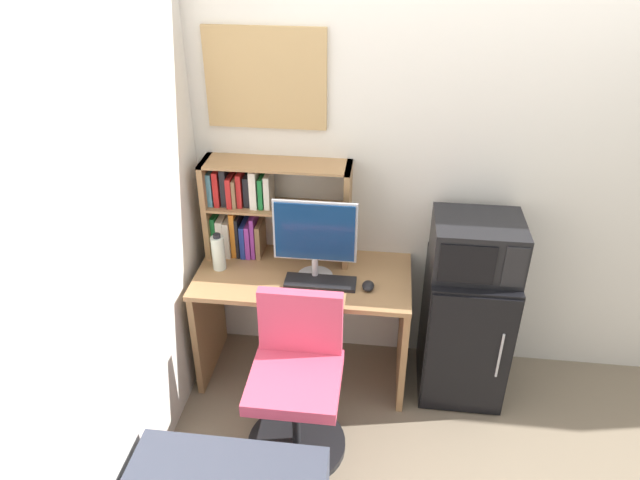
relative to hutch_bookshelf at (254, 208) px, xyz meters
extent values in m
cube|color=silver|center=(1.65, 0.12, 0.26)|extent=(6.40, 0.04, 2.60)
cube|color=silver|center=(-0.37, -1.50, 0.26)|extent=(0.04, 4.40, 2.60)
cube|color=#997047|center=(0.31, -0.20, -0.32)|extent=(1.22, 0.60, 0.03)
cube|color=#997047|center=(-0.28, -0.20, -0.69)|extent=(0.04, 0.54, 0.71)
cube|color=#997047|center=(0.91, -0.20, -0.69)|extent=(0.04, 0.54, 0.71)
cube|color=#997047|center=(-0.26, -0.01, -0.01)|extent=(0.03, 0.23, 0.59)
cube|color=#997047|center=(0.54, -0.01, -0.01)|extent=(0.03, 0.23, 0.59)
cube|color=#997047|center=(0.14, -0.01, 0.28)|extent=(0.84, 0.23, 0.01)
cube|color=#997047|center=(0.14, -0.01, 0.02)|extent=(0.77, 0.23, 0.01)
cube|color=#197233|center=(-0.24, 0.00, -0.18)|extent=(0.03, 0.18, 0.25)
cube|color=silver|center=(-0.20, 0.00, -0.18)|extent=(0.04, 0.19, 0.24)
cube|color=silver|center=(-0.16, 0.00, -0.19)|extent=(0.03, 0.19, 0.23)
cube|color=orange|center=(-0.12, 0.01, -0.16)|extent=(0.03, 0.17, 0.29)
cube|color=black|center=(-0.10, 0.01, -0.18)|extent=(0.02, 0.18, 0.25)
cube|color=navy|center=(-0.07, 0.00, -0.20)|extent=(0.03, 0.18, 0.21)
cube|color=purple|center=(-0.03, 0.00, -0.20)|extent=(0.03, 0.18, 0.21)
cube|color=purple|center=(0.00, 0.01, -0.17)|extent=(0.02, 0.17, 0.26)
cube|color=brown|center=(0.03, 0.00, -0.20)|extent=(0.03, 0.18, 0.21)
cube|color=teal|center=(-0.23, 0.01, 0.13)|extent=(0.03, 0.17, 0.20)
cube|color=#B21E1E|center=(-0.20, 0.01, 0.13)|extent=(0.03, 0.17, 0.21)
cube|color=black|center=(-0.15, 0.01, 0.14)|extent=(0.03, 0.16, 0.22)
cube|color=#B21E1E|center=(-0.12, 0.00, 0.12)|extent=(0.03, 0.19, 0.18)
cube|color=brown|center=(-0.09, 0.00, 0.11)|extent=(0.02, 0.18, 0.17)
cube|color=#B21E1E|center=(-0.07, 0.01, 0.13)|extent=(0.03, 0.17, 0.20)
cube|color=black|center=(-0.03, 0.01, 0.12)|extent=(0.03, 0.15, 0.18)
cube|color=silver|center=(0.02, 0.01, 0.14)|extent=(0.04, 0.18, 0.22)
cube|color=#197233|center=(0.06, 0.01, 0.12)|extent=(0.02, 0.17, 0.18)
cube|color=silver|center=(0.09, 0.01, 0.13)|extent=(0.03, 0.17, 0.20)
cylinder|color=#B7B7BC|center=(0.38, -0.22, -0.30)|extent=(0.20, 0.20, 0.02)
cylinder|color=#B7B7BC|center=(0.38, -0.22, -0.23)|extent=(0.04, 0.04, 0.11)
cube|color=#B7B7BC|center=(0.38, -0.22, -0.01)|extent=(0.46, 0.01, 0.36)
cube|color=navy|center=(0.38, -0.22, -0.01)|extent=(0.43, 0.02, 0.33)
cube|color=black|center=(0.42, -0.28, -0.29)|extent=(0.40, 0.14, 0.02)
ellipsoid|color=black|center=(0.69, -0.30, -0.28)|extent=(0.07, 0.09, 0.04)
cylinder|color=silver|center=(-0.18, -0.19, -0.20)|extent=(0.08, 0.08, 0.20)
cylinder|color=black|center=(-0.18, -0.19, -0.09)|extent=(0.04, 0.04, 0.02)
cube|color=black|center=(1.25, -0.17, -0.62)|extent=(0.47, 0.50, 0.84)
cube|color=black|center=(1.25, -0.43, -0.62)|extent=(0.45, 0.01, 0.80)
cylinder|color=#B2B2B7|center=(1.41, -0.44, -0.58)|extent=(0.01, 0.01, 0.29)
cube|color=black|center=(1.25, -0.17, -0.06)|extent=(0.47, 0.40, 0.29)
cube|color=black|center=(1.18, -0.38, -0.06)|extent=(0.28, 0.01, 0.22)
cube|color=black|center=(1.42, -0.38, -0.06)|extent=(0.11, 0.01, 0.23)
cylinder|color=black|center=(0.35, -0.78, -1.02)|extent=(0.53, 0.53, 0.04)
cylinder|color=black|center=(0.35, -0.78, -0.80)|extent=(0.04, 0.04, 0.43)
cube|color=#D84766|center=(0.35, -0.78, -0.57)|extent=(0.46, 0.46, 0.07)
cube|color=#D84766|center=(0.35, -0.57, -0.35)|extent=(0.44, 0.06, 0.37)
cube|color=tan|center=(0.08, 0.09, 0.72)|extent=(0.65, 0.02, 0.53)
camera|label=1|loc=(0.75, -2.95, 1.55)|focal=32.93mm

